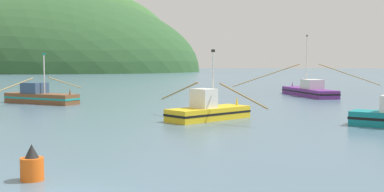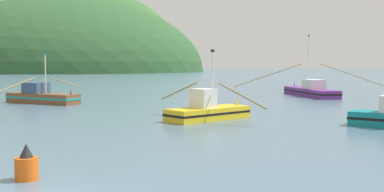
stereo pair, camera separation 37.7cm
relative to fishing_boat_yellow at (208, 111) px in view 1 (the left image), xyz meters
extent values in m
ellipsoid|color=#386633|center=(-48.00, 204.18, -0.66)|extent=(92.55, 74.04, 79.04)
ellipsoid|color=#2D562D|center=(-56.05, 177.16, -0.66)|extent=(124.44, 99.55, 65.38)
cube|color=gold|center=(0.06, 0.05, -0.20)|extent=(6.54, 6.10, 0.91)
cube|color=black|center=(0.06, 0.05, -0.16)|extent=(6.60, 6.16, 0.16)
cone|color=gold|center=(2.37, 2.06, 0.60)|extent=(0.28, 0.28, 0.70)
cube|color=silver|center=(-0.33, -0.29, 0.95)|extent=(2.09, 2.12, 1.40)
cylinder|color=silver|center=(0.39, 0.34, 2.27)|extent=(0.12, 0.12, 4.04)
cube|color=black|center=(0.39, 0.34, 4.41)|extent=(0.29, 0.26, 0.20)
cylinder|color=#997F4C|center=(-2.12, 2.56, 1.31)|extent=(2.97, 3.40, 1.63)
cylinder|color=#997F4C|center=(2.23, -2.46, 1.31)|extent=(2.97, 3.40, 1.63)
cube|color=#6B2D84|center=(13.92, 24.02, -0.18)|extent=(4.35, 11.66, 0.96)
cube|color=black|center=(13.92, 24.02, -0.13)|extent=(4.39, 11.77, 0.17)
cone|color=#6B2D84|center=(13.08, 29.19, 0.65)|extent=(0.23, 0.23, 0.70)
cube|color=silver|center=(14.07, 23.08, 0.87)|extent=(2.36, 3.12, 1.14)
cylinder|color=silver|center=(13.80, 24.78, 3.52)|extent=(0.12, 0.12, 6.44)
cube|color=black|center=(13.80, 24.78, 6.86)|extent=(0.09, 0.36, 0.20)
cylinder|color=#997F4C|center=(8.45, 23.13, 1.96)|extent=(8.49, 1.49, 2.84)
cylinder|color=#997F4C|center=(19.40, 24.91, 1.96)|extent=(8.49, 1.49, 2.84)
cube|color=brown|center=(-16.31, 14.17, -0.15)|extent=(8.38, 5.96, 1.02)
cube|color=teal|center=(-16.31, 14.17, -0.09)|extent=(8.47, 6.02, 0.18)
cone|color=brown|center=(-12.93, 12.27, 0.72)|extent=(0.27, 0.27, 0.70)
cube|color=#334C6B|center=(-17.11, 14.61, 0.92)|extent=(2.83, 2.72, 1.10)
cylinder|color=silver|center=(-15.90, 13.93, 2.31)|extent=(0.12, 0.12, 3.89)
cube|color=teal|center=(-15.90, 13.93, 4.38)|extent=(0.33, 0.20, 0.20)
cylinder|color=#997F4C|center=(-14.58, 17.27, 1.32)|extent=(2.56, 4.44, 1.43)
cylinder|color=#997F4C|center=(-18.05, 11.07, 1.32)|extent=(2.56, 4.44, 1.43)
cylinder|color=#E55914|center=(-7.32, -17.80, -0.25)|extent=(0.83, 0.83, 0.82)
cone|color=black|center=(-7.32, -17.80, 0.41)|extent=(0.50, 0.50, 0.50)
camera|label=1|loc=(-1.96, -34.77, 3.59)|focal=44.55mm
camera|label=2|loc=(-1.59, -34.78, 3.59)|focal=44.55mm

